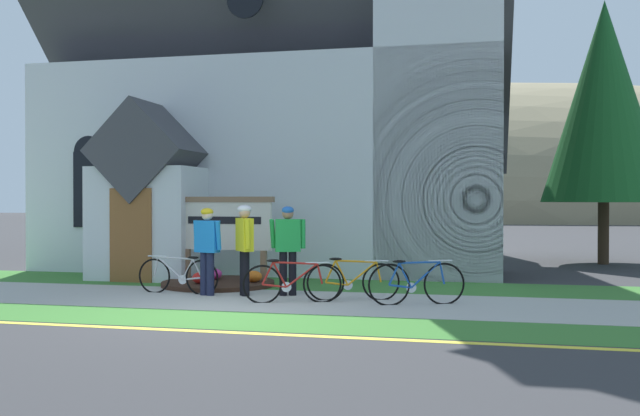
# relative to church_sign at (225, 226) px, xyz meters

# --- Properties ---
(ground) EXTENTS (140.00, 140.00, 0.00)m
(ground) POSITION_rel_church_sign_xyz_m (1.20, 0.14, -1.27)
(ground) COLOR #333335
(sidewalk_slab) EXTENTS (32.00, 2.76, 0.01)m
(sidewalk_slab) POSITION_rel_church_sign_xyz_m (0.01, -2.22, -1.27)
(sidewalk_slab) COLOR #A8A59E
(sidewalk_slab) RESTS_ON ground
(grass_verge) EXTENTS (32.00, 1.53, 0.01)m
(grass_verge) POSITION_rel_church_sign_xyz_m (0.01, -4.37, -1.27)
(grass_verge) COLOR #38722D
(grass_verge) RESTS_ON ground
(church_lawn) EXTENTS (24.00, 2.22, 0.01)m
(church_lawn) POSITION_rel_church_sign_xyz_m (0.01, 0.27, -1.27)
(church_lawn) COLOR #38722D
(church_lawn) RESTS_ON ground
(curb_paint_stripe) EXTENTS (28.00, 0.16, 0.01)m
(curb_paint_stripe) POSITION_rel_church_sign_xyz_m (0.01, -5.28, -1.27)
(curb_paint_stripe) COLOR yellow
(curb_paint_stripe) RESTS_ON ground
(church_building) EXTENTS (12.39, 10.75, 13.98)m
(church_building) POSITION_rel_church_sign_xyz_m (0.43, 5.50, 3.72)
(church_building) COLOR silver
(church_building) RESTS_ON ground
(church_sign) EXTENTS (2.29, 0.27, 1.91)m
(church_sign) POSITION_rel_church_sign_xyz_m (0.00, 0.00, 0.00)
(church_sign) COLOR #7F6047
(church_sign) RESTS_ON ground
(flower_bed) EXTENTS (2.40, 2.40, 0.34)m
(flower_bed) POSITION_rel_church_sign_xyz_m (0.02, -0.41, -1.20)
(flower_bed) COLOR #382319
(flower_bed) RESTS_ON ground
(bicycle_orange) EXTENTS (1.66, 0.50, 0.80)m
(bicycle_orange) POSITION_rel_church_sign_xyz_m (3.17, -1.87, -0.91)
(bicycle_orange) COLOR black
(bicycle_orange) RESTS_ON ground
(bicycle_yellow) EXTENTS (1.73, 0.16, 0.76)m
(bicycle_yellow) POSITION_rel_church_sign_xyz_m (-0.32, -1.75, -0.91)
(bicycle_yellow) COLOR black
(bicycle_yellow) RESTS_ON ground
(bicycle_red) EXTENTS (1.70, 0.59, 0.80)m
(bicycle_red) POSITION_rel_church_sign_xyz_m (2.16, -2.41, -0.90)
(bicycle_red) COLOR black
(bicycle_red) RESTS_ON ground
(bicycle_blue) EXTENTS (1.65, 0.66, 0.81)m
(bicycle_blue) POSITION_rel_church_sign_xyz_m (4.36, -2.17, -0.88)
(bicycle_blue) COLOR black
(bicycle_blue) RESTS_ON ground
(cyclist_in_yellow_jersey) EXTENTS (0.46, 0.68, 1.74)m
(cyclist_in_yellow_jersey) POSITION_rel_church_sign_xyz_m (1.06, -1.77, -0.24)
(cyclist_in_yellow_jersey) COLOR black
(cyclist_in_yellow_jersey) RESTS_ON ground
(cyclist_in_white_jersey) EXTENTS (0.67, 0.34, 1.72)m
(cyclist_in_white_jersey) POSITION_rel_church_sign_xyz_m (1.86, -1.56, -0.26)
(cyclist_in_white_jersey) COLOR black
(cyclist_in_white_jersey) RESTS_ON ground
(cyclist_in_green_jersey) EXTENTS (0.63, 0.37, 1.69)m
(cyclist_in_green_jersey) POSITION_rel_church_sign_xyz_m (0.34, -1.88, -0.28)
(cyclist_in_green_jersey) COLOR #191E38
(cyclist_in_green_jersey) RESTS_ON ground
(roadside_conifer) EXTENTS (3.47, 3.47, 7.53)m
(roadside_conifer) POSITION_rel_church_sign_xyz_m (8.93, 6.75, 3.37)
(roadside_conifer) COLOR #3D2D1E
(roadside_conifer) RESTS_ON ground
(distant_hill) EXTENTS (96.46, 44.52, 27.04)m
(distant_hill) POSITION_rel_church_sign_xyz_m (4.91, 60.36, -1.27)
(distant_hill) COLOR #847A5B
(distant_hill) RESTS_ON ground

